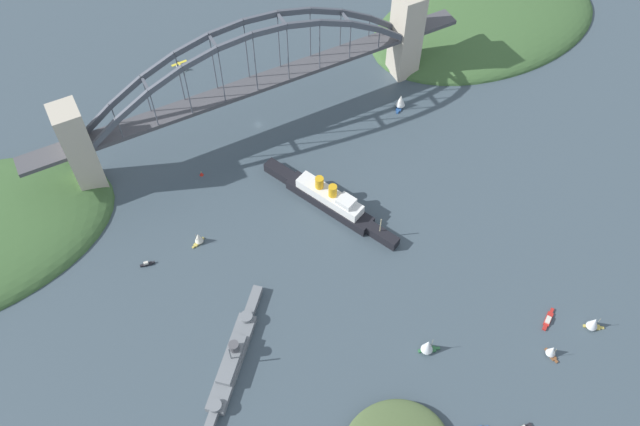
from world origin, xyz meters
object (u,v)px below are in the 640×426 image
(naval_cruiser, at_px, (232,360))
(small_boat_2, at_px, (594,323))
(small_boat_1, at_px, (198,238))
(small_boat_5, at_px, (548,319))
(small_boat_0, at_px, (401,101))
(channel_marker_buoy, at_px, (201,174))
(ocean_liner, at_px, (329,200))
(small_boat_4, at_px, (147,264))
(harbor_arch_bridge, at_px, (254,85))
(small_boat_3, at_px, (428,346))
(small_boat_7, at_px, (552,351))
(seaplane_taxiing_near_bridge, at_px, (180,65))

(naval_cruiser, relative_size, small_boat_2, 6.86)
(naval_cruiser, bearing_deg, small_boat_1, -98.68)
(small_boat_5, bearing_deg, small_boat_2, 142.39)
(small_boat_0, bearing_deg, channel_marker_buoy, -2.33)
(ocean_liner, xyz_separation_m, small_boat_4, (98.13, -8.96, -4.37))
(small_boat_2, xyz_separation_m, small_boat_5, (15.83, -12.20, -3.48))
(harbor_arch_bridge, distance_m, ocean_liner, 76.87)
(small_boat_0, xyz_separation_m, small_boat_5, (11.28, 153.48, -3.96))
(small_boat_3, distance_m, channel_marker_buoy, 154.98)
(small_boat_2, xyz_separation_m, small_boat_4, (174.69, -128.82, -3.31))
(harbor_arch_bridge, bearing_deg, small_boat_0, 162.16)
(ocean_liner, bearing_deg, small_boat_3, 90.73)
(harbor_arch_bridge, xyz_separation_m, ocean_liner, (-9.14, 71.95, -25.49))
(small_boat_0, bearing_deg, small_boat_5, 85.80)
(small_boat_7, distance_m, channel_marker_buoy, 201.30)
(channel_marker_buoy, bearing_deg, small_boat_3, 110.32)
(naval_cruiser, relative_size, small_boat_3, 5.72)
(naval_cruiser, relative_size, small_boat_7, 7.66)
(small_boat_0, bearing_deg, small_boat_3, 63.21)
(small_boat_3, height_order, small_boat_5, small_boat_3)
(seaplane_taxiing_near_bridge, bearing_deg, small_boat_1, 73.77)
(small_boat_1, xyz_separation_m, channel_marker_buoy, (-17.31, -41.10, -2.65))
(seaplane_taxiing_near_bridge, height_order, small_boat_0, small_boat_0)
(ocean_liner, relative_size, small_boat_2, 8.90)
(small_boat_1, distance_m, small_boat_2, 195.61)
(naval_cruiser, xyz_separation_m, seaplane_taxiing_near_bridge, (-47.86, -197.16, -0.82))
(small_boat_1, bearing_deg, channel_marker_buoy, -112.83)
(small_boat_7, xyz_separation_m, channel_marker_buoy, (103.14, -172.85, -2.64))
(naval_cruiser, xyz_separation_m, small_boat_5, (-141.15, 48.65, -2.12))
(channel_marker_buoy, bearing_deg, small_boat_0, 177.67)
(harbor_arch_bridge, relative_size, small_boat_4, 34.62)
(small_boat_5, bearing_deg, small_boat_3, -12.56)
(naval_cruiser, bearing_deg, small_boat_2, 158.81)
(ocean_liner, distance_m, seaplane_taxiing_near_bridge, 141.97)
(naval_cruiser, relative_size, small_boat_5, 5.38)
(small_boat_4, relative_size, small_boat_7, 0.91)
(small_boat_2, bearing_deg, small_boat_1, -41.51)
(ocean_liner, height_order, channel_marker_buoy, ocean_liner)
(harbor_arch_bridge, relative_size, small_boat_3, 23.60)
(seaplane_taxiing_near_bridge, distance_m, small_boat_1, 133.69)
(small_boat_7, bearing_deg, small_boat_2, -175.40)
(harbor_arch_bridge, height_order, channel_marker_buoy, harbor_arch_bridge)
(small_boat_3, bearing_deg, small_boat_4, -46.14)
(small_boat_4, height_order, small_boat_7, small_boat_7)
(small_boat_7, bearing_deg, small_boat_3, -29.19)
(naval_cruiser, bearing_deg, harbor_arch_bridge, -118.56)
(ocean_liner, height_order, small_boat_4, ocean_liner)
(harbor_arch_bridge, bearing_deg, naval_cruiser, 61.44)
(harbor_arch_bridge, distance_m, naval_cruiser, 151.68)
(small_boat_0, distance_m, small_boat_5, 153.95)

